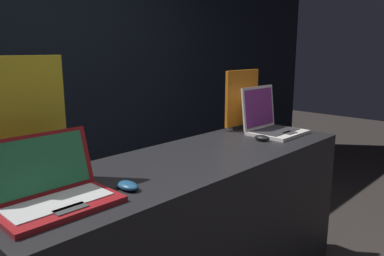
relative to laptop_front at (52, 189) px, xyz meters
name	(u,v)px	position (x,y,z in m)	size (l,w,h in m)	color
wall_back	(38,60)	(0.75, 1.69, 0.39)	(8.00, 0.05, 2.80)	black
display_counter	(192,245)	(0.75, 0.05, -0.53)	(1.98, 0.62, 0.95)	black
laptop_front	(52,189)	(0.00, 0.00, 0.00)	(0.39, 0.29, 0.24)	maroon
mouse_front	(128,186)	(0.27, -0.07, -0.04)	(0.06, 0.11, 0.03)	navy
promo_stand_front	(18,126)	(0.00, 0.24, 0.19)	(0.38, 0.07, 0.51)	black
laptop_back	(270,122)	(1.50, 0.07, 0.01)	(0.34, 0.31, 0.29)	silver
mouse_back	(262,138)	(1.28, -0.01, -0.04)	(0.06, 0.10, 0.03)	black
promo_stand_back	(242,101)	(1.50, 0.30, 0.13)	(0.34, 0.07, 0.39)	black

